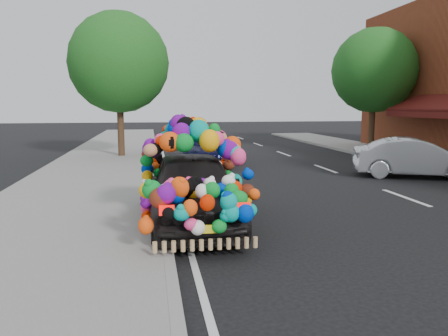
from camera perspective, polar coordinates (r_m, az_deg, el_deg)
The scene contains 9 objects.
ground at distance 10.23m, azimuth 5.21°, elevation -4.60°, with size 100.00×100.00×0.00m, color black.
sidewalk at distance 10.04m, azimuth -19.34°, elevation -4.93°, with size 4.00×60.00×0.12m, color gray.
kerb at distance 9.89m, azimuth -8.11°, elevation -4.71°, with size 0.15×60.00×0.13m, color gray.
lane_markings at distance 11.67m, azimuth 22.60°, elevation -3.58°, with size 6.00×50.00×0.01m, color silver, non-canonical shape.
tree_near_sidewalk at distance 19.26m, azimuth -13.60°, elevation 13.22°, with size 4.20×4.20×6.13m.
tree_far_b at distance 22.37m, azimuth 19.04°, elevation 11.94°, with size 4.00×4.00×5.90m.
plush_art_car at distance 8.26m, azimuth -4.14°, elevation -0.36°, with size 2.02×4.26×2.03m.
navy_sedan at distance 16.76m, azimuth -2.36°, elevation 2.56°, with size 1.73×4.24×1.23m, color black.
silver_hatchback at distance 15.03m, azimuth 23.77°, elevation 1.24°, with size 1.31×3.77×1.24m, color #B1B3B9.
Camera 1 is at (-2.58, -9.64, 2.26)m, focal length 35.00 mm.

